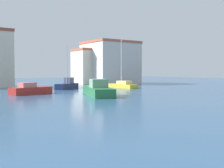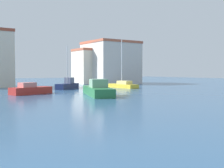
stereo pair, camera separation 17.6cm
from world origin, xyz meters
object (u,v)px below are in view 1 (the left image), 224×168
object	(u,v)px
motorboat_red_behind_lamppost	(30,90)
sailboat_navy_near_pier	(67,85)
motorboat_green_inner_mooring	(98,90)
sailboat_yellow_far_right	(122,85)

from	to	relation	value
motorboat_red_behind_lamppost	sailboat_navy_near_pier	distance (m)	9.55
motorboat_red_behind_lamppost	motorboat_green_inner_mooring	bearing A→B (deg)	-45.01
sailboat_navy_near_pier	motorboat_green_inner_mooring	world-z (taller)	sailboat_navy_near_pier
sailboat_yellow_far_right	motorboat_red_behind_lamppost	distance (m)	16.57
motorboat_red_behind_lamppost	motorboat_green_inner_mooring	xyz separation A→B (m)	(5.70, -5.70, 0.10)
motorboat_red_behind_lamppost	motorboat_green_inner_mooring	size ratio (longest dim) A/B	0.60
motorboat_red_behind_lamppost	sailboat_yellow_far_right	bearing A→B (deg)	13.37
sailboat_navy_near_pier	sailboat_yellow_far_right	bearing A→B (deg)	-13.48
sailboat_yellow_far_right	sailboat_navy_near_pier	bearing A→B (deg)	166.52
sailboat_yellow_far_right	motorboat_red_behind_lamppost	bearing A→B (deg)	-166.63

